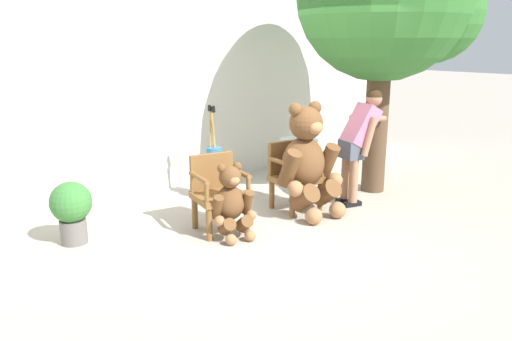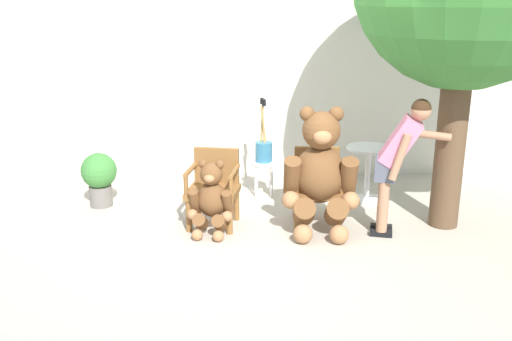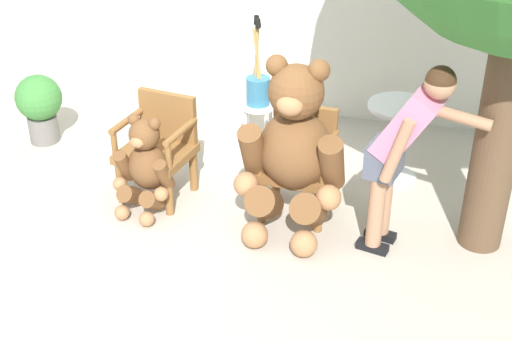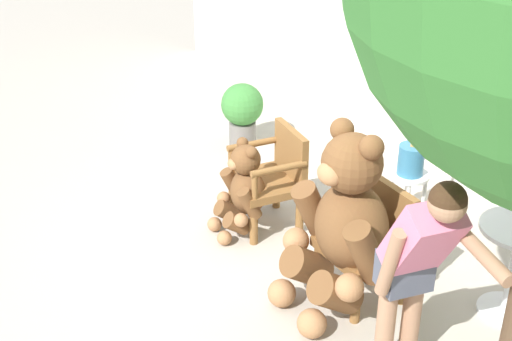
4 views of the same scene
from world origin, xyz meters
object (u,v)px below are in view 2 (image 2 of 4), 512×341
teddy_bear_small (211,198)px  person_visitor (398,155)px  wooden_chair_left (214,186)px  round_side_table (368,168)px  teddy_bear_large (320,172)px  white_stool (264,169)px  wooden_chair_right (317,184)px  brush_bucket (264,149)px  potted_plant (99,176)px

teddy_bear_small → person_visitor: (2.00, -0.11, 0.50)m
wooden_chair_left → round_side_table: wooden_chair_left is taller
teddy_bear_large → white_stool: teddy_bear_large is taller
wooden_chair_right → white_stool: size_ratio=1.87×
wooden_chair_left → white_stool: (0.63, 0.97, -0.11)m
teddy_bear_small → person_visitor: size_ratio=0.55×
wooden_chair_right → teddy_bear_large: bearing=-92.4°
teddy_bear_small → round_side_table: bearing=26.0°
wooden_chair_right → brush_bucket: (-0.56, 0.97, 0.17)m
brush_bucket → teddy_bear_large: bearing=-66.0°
wooden_chair_left → person_visitor: bearing=-11.4°
person_visitor → potted_plant: bearing=162.9°
potted_plant → wooden_chair_right: bearing=-14.0°
teddy_bear_small → white_stool: 1.41m
wooden_chair_right → white_stool: (-0.56, 0.97, -0.11)m
white_stool → teddy_bear_small: bearing=-117.2°
person_visitor → round_side_table: person_visitor is taller
wooden_chair_left → teddy_bear_small: bearing=-94.1°
wooden_chair_left → wooden_chair_right: (1.18, 0.00, 0.00)m
white_stool → person_visitor: bearing=-45.4°
wooden_chair_right → person_visitor: bearing=-26.7°
teddy_bear_small → brush_bucket: (0.65, 1.26, 0.22)m
person_visitor → white_stool: 2.00m
wooden_chair_right → white_stool: bearing=119.8°
wooden_chair_right → teddy_bear_small: wooden_chair_right is taller
white_stool → teddy_bear_large: bearing=-66.1°
teddy_bear_small → person_visitor: bearing=-3.2°
wooden_chair_left → person_visitor: person_visitor is taller
wooden_chair_left → white_stool: wooden_chair_left is taller
person_visitor → round_side_table: size_ratio=2.11×
teddy_bear_large → brush_bucket: (-0.55, 1.23, -0.05)m
round_side_table → potted_plant: (-3.37, -0.01, -0.05)m
wooden_chair_right → teddy_bear_small: 1.24m
teddy_bear_small → wooden_chair_right: bearing=13.4°
wooden_chair_right → potted_plant: (-2.62, 0.65, -0.07)m
wooden_chair_right → brush_bucket: size_ratio=1.04×
person_visitor → white_stool: bearing=134.6°
teddy_bear_small → round_side_table: size_ratio=1.16×
wooden_chair_left → wooden_chair_right: 1.18m
teddy_bear_small → brush_bucket: brush_bucket is taller
wooden_chair_right → teddy_bear_large: size_ratio=0.62×
person_visitor → brush_bucket: (-1.35, 1.37, -0.27)m
teddy_bear_large → teddy_bear_small: teddy_bear_large is taller
brush_bucket → teddy_bear_small: bearing=-117.2°
white_stool → brush_bucket: size_ratio=0.55×
teddy_bear_large → person_visitor: 0.85m
round_side_table → white_stool: bearing=166.9°
white_stool → round_side_table: (1.30, -0.30, 0.09)m
teddy_bear_small → round_side_table: (1.95, 0.95, 0.04)m
wooden_chair_left → teddy_bear_large: bearing=-12.3°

